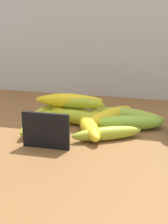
{
  "coord_description": "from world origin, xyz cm",
  "views": [
    {
      "loc": [
        18.38,
        -76.93,
        35.94
      ],
      "look_at": [
        -1.5,
        4.84,
        8.0
      ],
      "focal_mm": 55.91,
      "sensor_mm": 36.0,
      "label": 1
    }
  ],
  "objects": [
    {
      "name": "banana_1",
      "position": [
        9.17,
        13.08,
        5.08
      ],
      "size": [
        19.91,
        8.02,
        4.15
      ],
      "primitive_type": "ellipsoid",
      "rotation": [
        0.0,
        0.0,
        6.08
      ],
      "color": "#92B038",
      "rests_on": "counter_top"
    },
    {
      "name": "banana_6",
      "position": [
        0.67,
        1.62,
        4.99
      ],
      "size": [
        10.21,
        15.29,
        3.97
      ],
      "primitive_type": "ellipsoid",
      "rotation": [
        0.0,
        0.0,
        5.17
      ],
      "color": "yellow",
      "rests_on": "counter_top"
    },
    {
      "name": "chalkboard_sign",
      "position": [
        -7.29,
        -7.82,
        6.86
      ],
      "size": [
        11.0,
        1.8,
        8.4
      ],
      "color": "black",
      "rests_on": "counter_top"
    },
    {
      "name": "back_wall",
      "position": [
        0.0,
        39.0,
        35.0
      ],
      "size": [
        130.0,
        2.0,
        70.0
      ],
      "primitive_type": "cube",
      "color": "beige",
      "rests_on": "ground"
    },
    {
      "name": "banana_9",
      "position": [
        3.99,
        10.5,
        5.18
      ],
      "size": [
        13.83,
        19.46,
        4.36
      ],
      "primitive_type": "ellipsoid",
      "rotation": [
        0.0,
        0.0,
        1.04
      ],
      "color": "yellow",
      "rests_on": "counter_top"
    },
    {
      "name": "banana_8",
      "position": [
        -13.05,
        2.64,
        4.95
      ],
      "size": [
        6.3,
        18.08,
        3.9
      ],
      "primitive_type": "ellipsoid",
      "rotation": [
        0.0,
        0.0,
        4.57
      ],
      "color": "#A3B62F",
      "rests_on": "counter_top"
    },
    {
      "name": "banana_0",
      "position": [
        -12.34,
        16.5,
        4.77
      ],
      "size": [
        12.08,
        18.07,
        3.53
      ],
      "primitive_type": "ellipsoid",
      "rotation": [
        0.0,
        0.0,
        4.21
      ],
      "color": "#AFC332",
      "rests_on": "counter_top"
    },
    {
      "name": "banana_2",
      "position": [
        -4.64,
        8.84,
        4.94
      ],
      "size": [
        17.94,
        6.52,
        3.88
      ],
      "primitive_type": "ellipsoid",
      "rotation": [
        0.0,
        0.0,
        6.13
      ],
      "color": "#A7B325",
      "rests_on": "counter_top"
    },
    {
      "name": "banana_7",
      "position": [
        0.15,
        12.98,
        4.74
      ],
      "size": [
        4.24,
        16.89,
        3.48
      ],
      "primitive_type": "ellipsoid",
      "rotation": [
        0.0,
        0.0,
        1.53
      ],
      "color": "gold",
      "rests_on": "counter_top"
    },
    {
      "name": "banana_13",
      "position": [
        -6.27,
        12.16,
        8.08
      ],
      "size": [
        17.11,
        3.6,
        3.23
      ],
      "primitive_type": "ellipsoid",
      "rotation": [
        0.0,
        0.0,
        3.12
      ],
      "color": "#A7B825",
      "rests_on": "banana_5"
    },
    {
      "name": "banana_5",
      "position": [
        -6.7,
        12.5,
        4.73
      ],
      "size": [
        17.99,
        7.35,
        3.47
      ],
      "primitive_type": "ellipsoid",
      "rotation": [
        0.0,
        0.0,
        2.91
      ],
      "color": "gold",
      "rests_on": "counter_top"
    },
    {
      "name": "banana_4",
      "position": [
        9.4,
        7.62,
        4.98
      ],
      "size": [
        18.71,
        8.79,
        3.96
      ],
      "primitive_type": "ellipsoid",
      "rotation": [
        0.0,
        0.0,
        3.42
      ],
      "color": "#90BE38",
      "rests_on": "counter_top"
    },
    {
      "name": "banana_11",
      "position": [
        -8.07,
        13.77,
        8.16
      ],
      "size": [
        19.47,
        6.15,
        3.38
      ],
      "primitive_type": "ellipsoid",
      "rotation": [
        0.0,
        0.0,
        3.29
      ],
      "color": "yellow",
      "rests_on": "banana_5"
    },
    {
      "name": "counter_top",
      "position": [
        0.0,
        0.0,
        1.5
      ],
      "size": [
        110.0,
        76.0,
        3.0
      ],
      "primitive_type": "cube",
      "color": "brown",
      "rests_on": "ground"
    },
    {
      "name": "banana_12",
      "position": [
        -8.15,
        12.57,
        8.41
      ],
      "size": [
        15.82,
        5.53,
        3.88
      ],
      "primitive_type": "ellipsoid",
      "rotation": [
        0.0,
        0.0,
        3.25
      ],
      "color": "yellow",
      "rests_on": "banana_5"
    },
    {
      "name": "banana_10",
      "position": [
        -11.18,
        12.92,
        4.77
      ],
      "size": [
        12.64,
        15.76,
        3.54
      ],
      "primitive_type": "ellipsoid",
      "rotation": [
        0.0,
        0.0,
        2.19
      ],
      "color": "yellow",
      "rests_on": "counter_top"
    },
    {
      "name": "banana_3",
      "position": [
        5.41,
        -0.02,
        4.67
      ],
      "size": [
        16.94,
        11.11,
        3.34
      ],
      "primitive_type": "ellipsoid",
      "rotation": [
        0.0,
        0.0,
        0.49
      ],
      "color": "#9CAF2C",
      "rests_on": "counter_top"
    }
  ]
}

